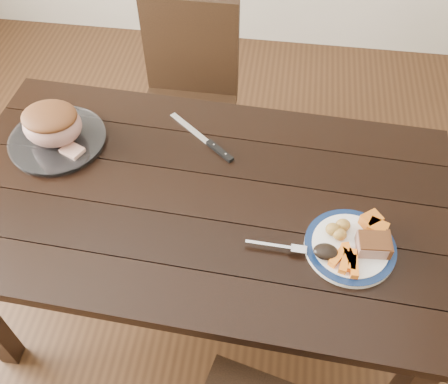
# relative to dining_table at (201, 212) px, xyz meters

# --- Properties ---
(ground) EXTENTS (4.00, 4.00, 0.00)m
(ground) POSITION_rel_dining_table_xyz_m (0.00, 0.00, -0.66)
(ground) COLOR #472B16
(ground) RESTS_ON ground
(dining_table) EXTENTS (1.64, 0.98, 0.75)m
(dining_table) POSITION_rel_dining_table_xyz_m (0.00, 0.00, 0.00)
(dining_table) COLOR black
(dining_table) RESTS_ON ground
(chair_far) EXTENTS (0.42, 0.43, 0.93)m
(chair_far) POSITION_rel_dining_table_xyz_m (-0.19, 0.74, -0.13)
(chair_far) COLOR black
(chair_far) RESTS_ON ground
(dinner_plate) EXTENTS (0.27, 0.27, 0.02)m
(dinner_plate) POSITION_rel_dining_table_xyz_m (0.47, -0.14, 0.10)
(dinner_plate) COLOR white
(dinner_plate) RESTS_ON dining_table
(plate_rim) EXTENTS (0.27, 0.27, 0.02)m
(plate_rim) POSITION_rel_dining_table_xyz_m (0.47, -0.14, 0.11)
(plate_rim) COLOR #0D1E45
(plate_rim) RESTS_ON dinner_plate
(serving_platter) EXTENTS (0.32, 0.32, 0.02)m
(serving_platter) POSITION_rel_dining_table_xyz_m (-0.53, 0.16, 0.10)
(serving_platter) COLOR white
(serving_platter) RESTS_ON dining_table
(pork_slice) EXTENTS (0.10, 0.08, 0.04)m
(pork_slice) POSITION_rel_dining_table_xyz_m (0.53, -0.15, 0.13)
(pork_slice) COLOR #AB7968
(pork_slice) RESTS_ON dinner_plate
(roasted_potatoes) EXTENTS (0.07, 0.07, 0.04)m
(roasted_potatoes) POSITION_rel_dining_table_xyz_m (0.43, -0.10, 0.13)
(roasted_potatoes) COLOR gold
(roasted_potatoes) RESTS_ON dinner_plate
(carrot_batons) EXTENTS (0.08, 0.11, 0.02)m
(carrot_batons) POSITION_rel_dining_table_xyz_m (0.45, -0.20, 0.12)
(carrot_batons) COLOR orange
(carrot_batons) RESTS_ON dinner_plate
(pumpkin_wedges) EXTENTS (0.09, 0.09, 0.04)m
(pumpkin_wedges) POSITION_rel_dining_table_xyz_m (0.53, -0.07, 0.13)
(pumpkin_wedges) COLOR orange
(pumpkin_wedges) RESTS_ON dinner_plate
(dark_mushroom) EXTENTS (0.07, 0.05, 0.03)m
(dark_mushroom) POSITION_rel_dining_table_xyz_m (0.39, -0.18, 0.13)
(dark_mushroom) COLOR black
(dark_mushroom) RESTS_ON dinner_plate
(fork) EXTENTS (0.18, 0.03, 0.00)m
(fork) POSITION_rel_dining_table_xyz_m (0.27, -0.17, 0.11)
(fork) COLOR silver
(fork) RESTS_ON dinner_plate
(roast_joint) EXTENTS (0.20, 0.17, 0.13)m
(roast_joint) POSITION_rel_dining_table_xyz_m (-0.53, 0.16, 0.17)
(roast_joint) COLOR tan
(roast_joint) RESTS_ON serving_platter
(cut_slice) EXTENTS (0.09, 0.08, 0.02)m
(cut_slice) POSITION_rel_dining_table_xyz_m (-0.45, 0.11, 0.12)
(cut_slice) COLOR tan
(cut_slice) RESTS_ON serving_platter
(carving_knife) EXTENTS (0.26, 0.22, 0.01)m
(carving_knife) POSITION_rel_dining_table_xyz_m (0.01, 0.22, 0.10)
(carving_knife) COLOR silver
(carving_knife) RESTS_ON dining_table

